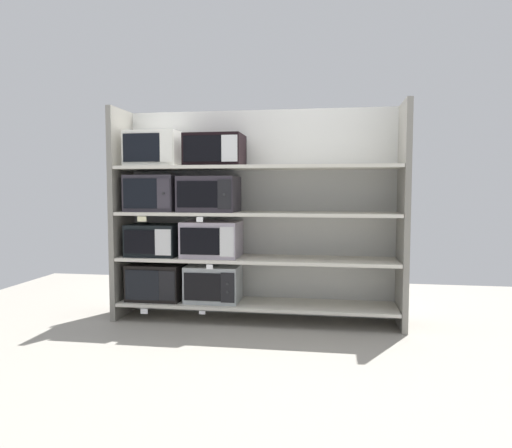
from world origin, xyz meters
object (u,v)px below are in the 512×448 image
at_px(microwave_6, 154,149).
at_px(microwave_4, 154,193).
at_px(microwave_5, 209,194).
at_px(microwave_3, 212,239).
at_px(microwave_2, 154,240).
at_px(microwave_7, 215,150).
at_px(microwave_1, 213,283).
at_px(microwave_0, 157,281).

bearing_deg(microwave_6, microwave_4, -179.70).
distance_m(microwave_4, microwave_5, 0.54).
relative_size(microwave_3, microwave_5, 1.00).
distance_m(microwave_2, microwave_6, 0.85).
xyz_separation_m(microwave_5, microwave_7, (0.06, -0.00, 0.40)).
distance_m(microwave_5, microwave_6, 0.67).
height_order(microwave_2, microwave_5, microwave_5).
distance_m(microwave_1, microwave_5, 0.83).
bearing_deg(microwave_7, microwave_6, -180.00).
bearing_deg(microwave_3, microwave_2, 180.00).
distance_m(microwave_6, microwave_7, 0.58).
distance_m(microwave_1, microwave_4, 1.02).
distance_m(microwave_0, microwave_3, 0.68).
xyz_separation_m(microwave_1, microwave_4, (-0.57, -0.00, 0.84)).
bearing_deg(microwave_6, microwave_2, 178.59).
relative_size(microwave_4, microwave_6, 0.95).
relative_size(microwave_6, microwave_7, 0.96).
bearing_deg(microwave_3, microwave_1, -0.56).
height_order(microwave_2, microwave_4, microwave_4).
bearing_deg(microwave_2, microwave_6, -1.41).
bearing_deg(microwave_4, microwave_2, 15.05).
height_order(microwave_0, microwave_6, microwave_6).
xyz_separation_m(microwave_2, microwave_4, (-0.00, -0.00, 0.44)).
bearing_deg(microwave_7, microwave_5, 179.74).
height_order(microwave_0, microwave_5, microwave_5).
height_order(microwave_0, microwave_4, microwave_4).
height_order(microwave_3, microwave_7, microwave_7).
relative_size(microwave_2, microwave_6, 0.95).
distance_m(microwave_2, microwave_7, 1.02).
bearing_deg(microwave_4, microwave_7, 0.01).
xyz_separation_m(microwave_5, microwave_6, (-0.53, -0.00, 0.42)).
height_order(microwave_1, microwave_5, microwave_5).
bearing_deg(microwave_3, microwave_0, -179.97).
height_order(microwave_1, microwave_3, microwave_3).
distance_m(microwave_0, microwave_1, 0.55).
xyz_separation_m(microwave_2, microwave_7, (0.59, -0.00, 0.83)).
bearing_deg(microwave_1, microwave_6, -179.99).
height_order(microwave_1, microwave_2, microwave_2).
bearing_deg(microwave_3, microwave_4, -179.97).
xyz_separation_m(microwave_1, microwave_7, (0.02, -0.00, 1.23)).
relative_size(microwave_0, microwave_5, 0.97).
bearing_deg(microwave_6, microwave_0, -0.87).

